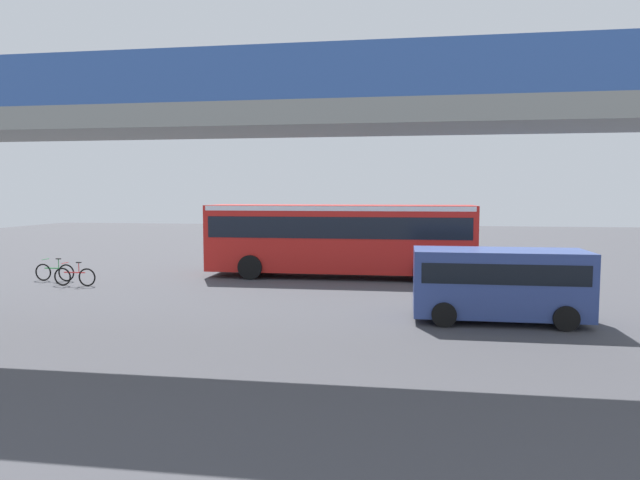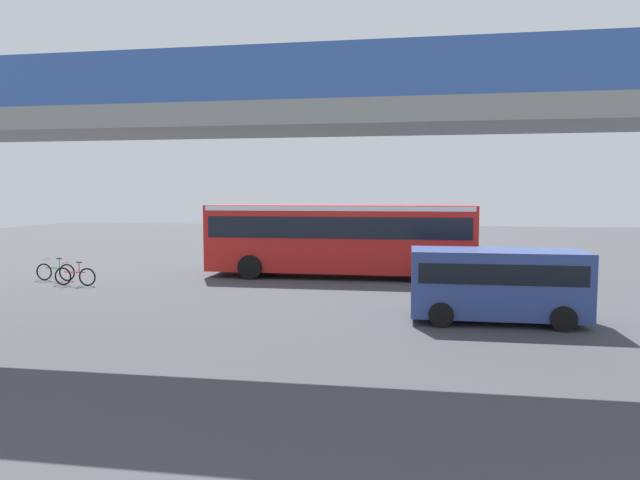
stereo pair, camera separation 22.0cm
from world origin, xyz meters
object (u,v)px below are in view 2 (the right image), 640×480
city_bus (339,234)px  pedestrian (300,246)px  bicycle_green (56,272)px  parked_van (497,280)px  bicycle_red (75,276)px

city_bus → pedestrian: size_ratio=6.44×
pedestrian → bicycle_green: bearing=40.8°
parked_van → bicycle_red: size_ratio=2.71×
bicycle_red → pedestrian: pedestrian is taller
parked_van → bicycle_green: (17.12, -4.86, -0.81)m
bicycle_red → bicycle_green: bearing=-33.7°
city_bus → pedestrian: (2.68, -4.75, -1.00)m
city_bus → bicycle_green: (11.62, 2.97, -1.51)m
city_bus → pedestrian: 5.54m
city_bus → pedestrian: bearing=-60.6°
bicycle_red → pedestrian: size_ratio=0.99×
bicycle_red → bicycle_green: same height
parked_van → pedestrian: (8.18, -12.58, -0.30)m
city_bus → bicycle_red: 10.93m
city_bus → parked_van: size_ratio=2.40×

